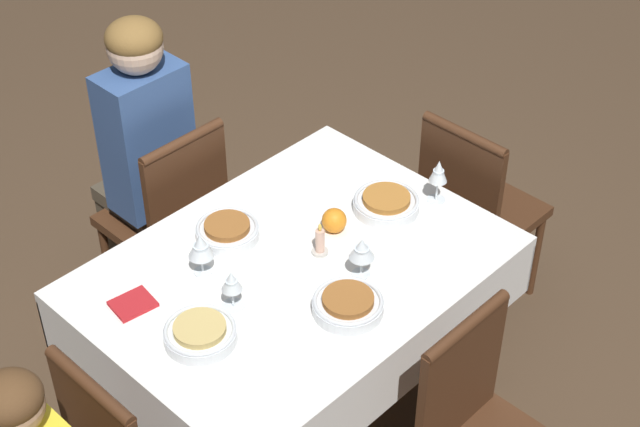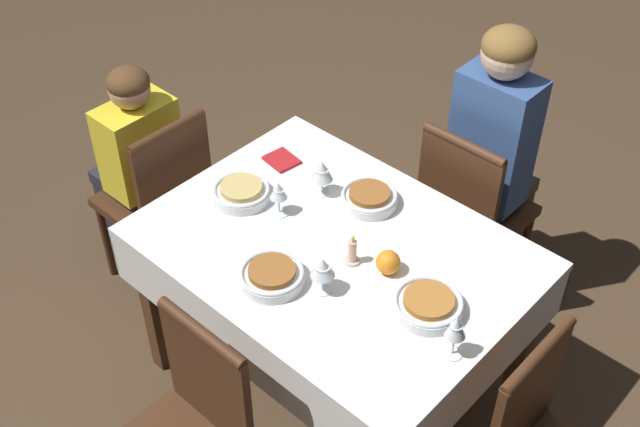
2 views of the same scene
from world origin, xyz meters
name	(u,v)px [view 1 (image 1 of 2)]	position (x,y,z in m)	size (l,w,h in m)	color
ground_plane	(297,419)	(0.00, 0.00, 0.00)	(8.00, 8.00, 0.00)	#4C3826
dining_table	(294,287)	(0.00, 0.00, 0.63)	(1.26, 0.92, 0.73)	white
chair_south	(172,214)	(-0.08, -0.72, 0.48)	(0.38, 0.38, 0.87)	#472816
chair_west	(474,206)	(-0.89, 0.04, 0.48)	(0.38, 0.38, 0.87)	#472816
person_adult_denim	(141,151)	(-0.08, -0.86, 0.70)	(0.30, 0.34, 1.24)	#4C4233
bowl_south	(227,230)	(0.05, -0.24, 0.76)	(0.20, 0.20, 0.06)	silver
wine_glass_south	(201,247)	(0.22, -0.17, 0.83)	(0.08, 0.08, 0.14)	white
bowl_east	(200,333)	(0.41, 0.04, 0.76)	(0.21, 0.21, 0.06)	silver
wine_glass_east	(232,283)	(0.25, 0.01, 0.82)	(0.07, 0.07, 0.13)	white
bowl_west	(386,203)	(-0.40, 0.02, 0.76)	(0.22, 0.22, 0.06)	silver
wine_glass_west	(438,173)	(-0.55, 0.11, 0.84)	(0.06, 0.06, 0.16)	white
bowl_north	(348,304)	(0.04, 0.26, 0.76)	(0.21, 0.21, 0.06)	silver
wine_glass_north	(362,250)	(-0.11, 0.18, 0.83)	(0.08, 0.08, 0.14)	white
candle_centerpiece	(320,243)	(-0.09, 0.02, 0.77)	(0.05, 0.05, 0.12)	beige
orange_fruit	(334,220)	(-0.20, -0.02, 0.77)	(0.08, 0.08, 0.08)	orange
napkin_red_folded	(133,304)	(0.46, -0.21, 0.73)	(0.13, 0.12, 0.01)	red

